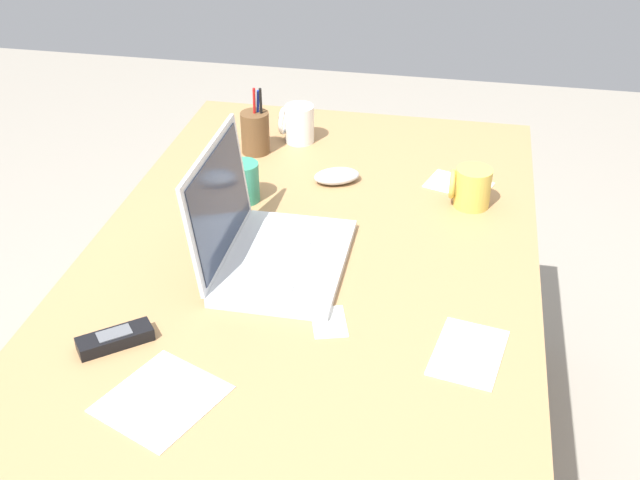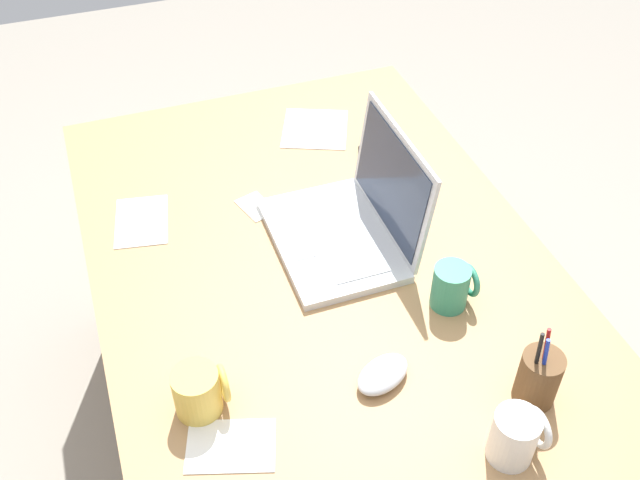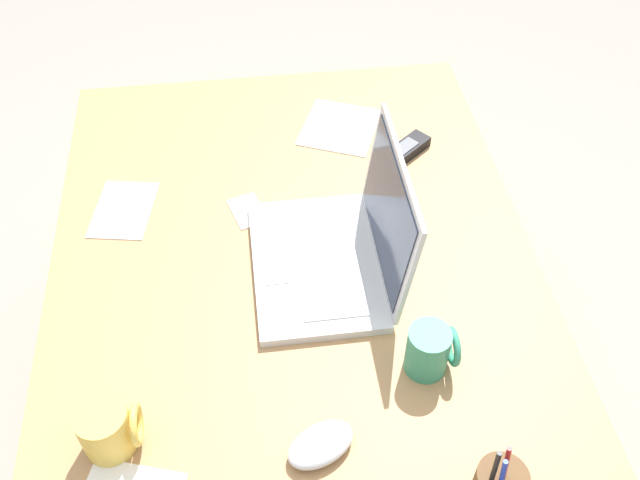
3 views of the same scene
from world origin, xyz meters
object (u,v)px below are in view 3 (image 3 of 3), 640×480
at_px(computer_mouse, 321,445).
at_px(coffee_mug_tall, 430,350).
at_px(laptop, 339,247).
at_px(coffee_mug_white, 108,429).
at_px(cordless_phone, 405,151).

xyz_separation_m(computer_mouse, coffee_mug_tall, (-0.13, 0.20, 0.03)).
bearing_deg(laptop, coffee_mug_white, -51.49).
bearing_deg(laptop, computer_mouse, -12.59).
xyz_separation_m(coffee_mug_white, cordless_phone, (-0.62, 0.59, -0.03)).
bearing_deg(laptop, cordless_phone, 147.29).
height_order(computer_mouse, coffee_mug_tall, coffee_mug_tall).
xyz_separation_m(coffee_mug_tall, cordless_phone, (-0.54, 0.08, -0.03)).
bearing_deg(cordless_phone, coffee_mug_tall, -8.11).
bearing_deg(coffee_mug_white, laptop, 128.51).
bearing_deg(coffee_mug_white, cordless_phone, 136.22).
bearing_deg(coffee_mug_tall, computer_mouse, -57.39).
relative_size(laptop, coffee_mug_tall, 3.65).
height_order(laptop, coffee_mug_white, laptop).
relative_size(computer_mouse, coffee_mug_white, 1.19).
distance_m(laptop, coffee_mug_white, 0.51).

